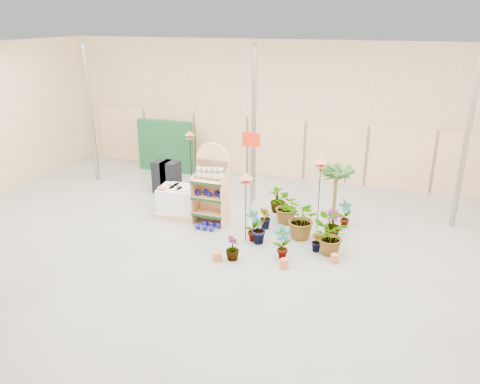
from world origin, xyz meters
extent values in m
cube|color=slate|center=(0.00, 0.00, -0.05)|extent=(15.00, 12.00, 0.10)
cube|color=white|center=(0.00, 0.00, 4.55)|extent=(15.00, 12.00, 0.10)
cube|color=tan|center=(0.00, 6.05, 2.25)|extent=(15.00, 0.10, 4.50)
cylinder|color=gray|center=(-5.50, 3.50, 2.25)|extent=(0.14, 0.14, 4.50)
cylinder|color=gray|center=(5.50, 3.50, 2.25)|extent=(0.14, 0.14, 4.50)
cylinder|color=gray|center=(0.00, 3.50, 2.25)|extent=(0.14, 0.14, 4.50)
cube|color=tan|center=(-6.00, 5.92, 1.00)|extent=(1.90, 0.06, 2.00)
cube|color=tan|center=(-4.00, 5.92, 1.00)|extent=(1.90, 0.06, 2.00)
cube|color=tan|center=(-2.00, 5.92, 1.00)|extent=(1.90, 0.06, 2.00)
cube|color=tan|center=(0.00, 5.92, 1.00)|extent=(1.90, 0.06, 2.00)
cube|color=tan|center=(2.00, 5.92, 1.00)|extent=(1.90, 0.06, 2.00)
cube|color=tan|center=(4.00, 5.92, 1.00)|extent=(1.90, 0.06, 2.00)
cube|color=tan|center=(6.00, 5.92, 1.00)|extent=(1.90, 0.06, 2.00)
cube|color=tan|center=(-0.54, 1.76, 0.85)|extent=(0.90, 0.08, 1.70)
cylinder|color=tan|center=(-0.54, 1.76, 1.70)|extent=(0.90, 0.08, 0.90)
cube|color=tan|center=(-0.54, 1.50, 0.30)|extent=(0.86, 0.50, 0.04)
cube|color=#0F3819|center=(-0.54, 1.25, 0.30)|extent=(0.86, 0.03, 0.06)
cube|color=tan|center=(-0.54, 1.50, 0.75)|extent=(0.86, 0.50, 0.04)
cube|color=#0F3819|center=(-0.54, 1.25, 0.75)|extent=(0.86, 0.03, 0.06)
cube|color=tan|center=(-0.54, 1.50, 1.20)|extent=(0.86, 0.50, 0.04)
cube|color=#0F3819|center=(-0.54, 1.25, 1.20)|extent=(0.86, 0.03, 0.06)
cube|color=tan|center=(-0.97, 1.50, 0.65)|extent=(0.04, 0.50, 1.30)
cube|color=tan|center=(-0.11, 1.50, 0.65)|extent=(0.04, 0.50, 1.30)
sphere|color=beige|center=(-0.84, 1.56, 1.31)|extent=(0.18, 0.18, 0.18)
sphere|color=beige|center=(-0.84, 1.56, 1.46)|extent=(0.14, 0.14, 0.14)
sphere|color=beige|center=(-0.69, 1.56, 1.31)|extent=(0.19, 0.19, 0.19)
sphere|color=beige|center=(-0.69, 1.56, 1.47)|extent=(0.14, 0.14, 0.14)
sphere|color=beige|center=(-0.54, 1.56, 1.32)|extent=(0.20, 0.20, 0.20)
sphere|color=beige|center=(-0.54, 1.56, 1.48)|extent=(0.14, 0.14, 0.14)
sphere|color=beige|center=(-0.39, 1.56, 1.32)|extent=(0.21, 0.21, 0.21)
sphere|color=beige|center=(-0.39, 1.56, 1.49)|extent=(0.14, 0.14, 0.14)
sphere|color=beige|center=(-0.24, 1.56, 1.33)|extent=(0.22, 0.22, 0.22)
sphere|color=beige|center=(-0.24, 1.56, 1.50)|extent=(0.14, 0.14, 0.14)
sphere|color=navy|center=(-0.86, 1.48, 0.84)|extent=(0.15, 0.15, 0.15)
sphere|color=navy|center=(-0.70, 1.60, 0.84)|extent=(0.15, 0.15, 0.15)
sphere|color=navy|center=(-0.54, 1.48, 0.84)|extent=(0.15, 0.15, 0.15)
sphere|color=navy|center=(-0.38, 1.60, 0.84)|extent=(0.15, 0.15, 0.15)
sphere|color=navy|center=(-0.22, 1.48, 0.84)|extent=(0.15, 0.15, 0.15)
sphere|color=navy|center=(-0.71, 1.07, 0.07)|extent=(0.15, 0.15, 0.15)
sphere|color=navy|center=(-0.61, 1.31, 0.07)|extent=(0.15, 0.15, 0.15)
sphere|color=navy|center=(-0.52, 1.07, 0.07)|extent=(0.15, 0.15, 0.15)
sphere|color=navy|center=(-0.42, 1.31, 0.07)|extent=(0.15, 0.15, 0.15)
sphere|color=navy|center=(-0.32, 1.07, 0.07)|extent=(0.15, 0.15, 0.15)
sphere|color=navy|center=(-0.23, 1.31, 0.07)|extent=(0.15, 0.15, 0.15)
cube|color=tan|center=(-1.61, 1.79, 0.07)|extent=(1.22, 1.06, 0.14)
cube|color=white|center=(-1.61, 1.79, 0.46)|extent=(1.12, 0.95, 0.65)
cylinder|color=beige|center=(-1.84, 1.65, 0.81)|extent=(0.37, 0.37, 0.04)
cylinder|color=beige|center=(-1.61, 1.65, 0.81)|extent=(0.37, 0.37, 0.04)
cylinder|color=beige|center=(-1.37, 1.65, 0.81)|extent=(0.37, 0.37, 0.04)
cylinder|color=beige|center=(-1.84, 1.93, 0.81)|extent=(0.37, 0.37, 0.04)
cylinder|color=beige|center=(-1.61, 1.93, 0.81)|extent=(0.37, 0.37, 0.04)
cube|color=black|center=(-2.60, 3.25, 0.25)|extent=(0.50, 0.50, 0.50)
cube|color=black|center=(-2.60, 3.25, 0.75)|extent=(0.50, 0.50, 0.50)
cube|color=black|center=(-2.90, 3.25, 0.25)|extent=(0.50, 0.50, 0.50)
cube|color=black|center=(-2.90, 3.25, 0.75)|extent=(0.50, 0.50, 0.50)
cube|color=#154C25|center=(-3.80, 5.20, 0.90)|extent=(2.00, 0.30, 1.80)
cylinder|color=gray|center=(0.10, 3.00, 1.10)|extent=(0.05, 0.05, 2.20)
cube|color=red|center=(0.10, 2.96, 2.00)|extent=(0.50, 0.03, 0.40)
cylinder|color=black|center=(0.68, 0.86, 0.76)|extent=(0.02, 0.02, 1.51)
cylinder|color=#D46340|center=(0.68, 0.86, 1.51)|extent=(0.30, 0.30, 0.02)
cone|color=#D46340|center=(0.68, 0.86, 1.68)|extent=(0.34, 0.34, 0.14)
cylinder|color=black|center=(2.19, 2.14, 0.84)|extent=(0.02, 0.02, 1.69)
cylinder|color=#D46340|center=(2.19, 2.14, 1.69)|extent=(0.30, 0.30, 0.02)
cone|color=#D46340|center=(2.19, 2.14, 1.86)|extent=(0.34, 0.34, 0.14)
cylinder|color=black|center=(-2.57, 4.64, 0.71)|extent=(0.02, 0.02, 1.42)
cylinder|color=#D46340|center=(-2.57, 4.64, 1.42)|extent=(0.30, 0.30, 0.02)
cone|color=#D46340|center=(-2.57, 4.64, 1.59)|extent=(0.34, 0.34, 0.14)
cylinder|color=brown|center=(2.51, 2.71, 0.65)|extent=(0.10, 0.10, 1.30)
imported|color=#244B1A|center=(0.85, 0.90, 0.43)|extent=(0.43, 0.52, 0.86)
imported|color=#244B1A|center=(1.04, 0.87, 0.38)|extent=(0.51, 0.53, 0.76)
imported|color=#244B1A|center=(1.95, 1.46, 0.52)|extent=(1.20, 1.15, 1.04)
imported|color=#244B1A|center=(2.63, 1.76, 0.36)|extent=(0.57, 0.57, 0.72)
imported|color=#244B1A|center=(2.83, 2.48, 0.37)|extent=(0.47, 0.45, 0.74)
imported|color=#244B1A|center=(0.94, 1.67, 0.32)|extent=(0.43, 0.44, 0.63)
imported|color=#244B1A|center=(1.34, 2.18, 0.48)|extent=(0.90, 0.99, 0.95)
imported|color=#244B1A|center=(0.71, -0.14, 0.28)|extent=(0.33, 0.33, 0.57)
imported|color=#244B1A|center=(1.74, 0.29, 0.40)|extent=(0.50, 0.46, 0.79)
imported|color=#244B1A|center=(2.43, 0.86, 0.26)|extent=(0.37, 0.36, 0.52)
imported|color=#244B1A|center=(2.68, 0.87, 0.45)|extent=(0.94, 0.85, 0.91)
imported|color=#244B1A|center=(0.93, 2.89, 0.37)|extent=(0.55, 0.55, 0.74)
camera|label=1|loc=(4.03, -8.91, 5.15)|focal=35.00mm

